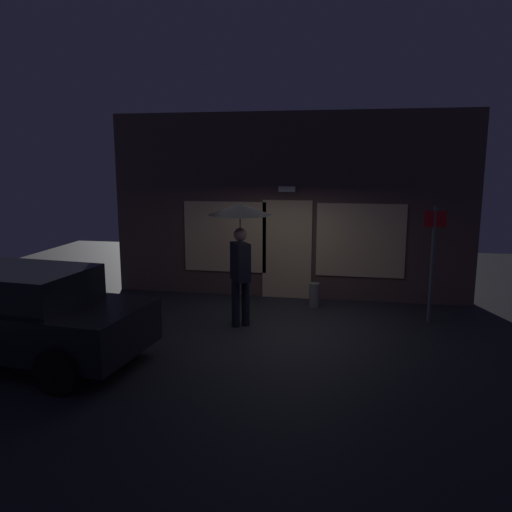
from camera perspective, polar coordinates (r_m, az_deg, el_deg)
ground_plane at (r=9.52m, az=1.74°, el=-8.05°), size 18.00×18.00×0.00m
building_facade at (r=11.39m, az=3.65°, el=5.45°), size 8.03×0.48×4.10m
person_with_umbrella at (r=9.21m, az=-1.78°, el=2.91°), size 1.15×1.15×2.29m
parked_car at (r=8.70m, az=-25.56°, el=-5.81°), size 4.32×2.24×1.44m
street_sign_post at (r=10.13m, az=19.20°, el=-0.06°), size 0.40×0.07×2.23m
sidewalk_bollard at (r=10.84m, az=6.55°, el=-4.37°), size 0.22×0.22×0.51m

